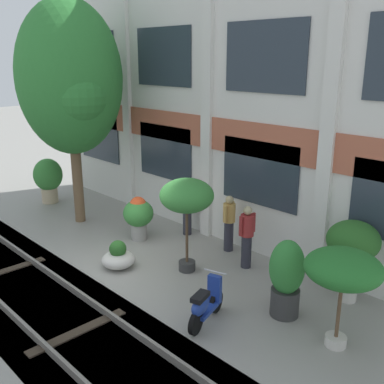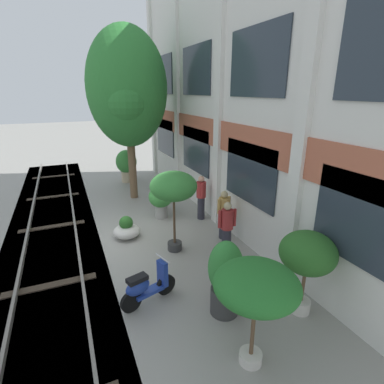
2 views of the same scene
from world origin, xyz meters
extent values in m
plane|color=gray|center=(0.00, 0.00, 0.00)|extent=(80.00, 80.00, 0.00)
cube|color=silver|center=(0.00, 3.44, 4.35)|extent=(15.02, 0.50, 8.70)
cube|color=#AD5B42|center=(0.00, 3.17, 3.10)|extent=(15.02, 0.06, 0.90)
cube|color=silver|center=(-7.51, 3.13, 4.35)|extent=(0.36, 0.16, 8.70)
cube|color=silver|center=(-3.76, 3.13, 4.35)|extent=(0.36, 0.16, 8.70)
cube|color=silver|center=(0.00, 3.13, 4.35)|extent=(0.36, 0.16, 8.70)
cube|color=silver|center=(3.76, 3.13, 4.35)|extent=(0.36, 0.16, 8.70)
cube|color=#28333D|center=(-5.63, 3.16, 2.25)|extent=(2.40, 0.04, 1.70)
cube|color=#28333D|center=(-1.88, 3.16, 2.25)|extent=(2.40, 0.04, 1.70)
cube|color=#28333D|center=(1.88, 3.16, 2.25)|extent=(2.40, 0.04, 1.70)
cube|color=#28333D|center=(5.63, 3.16, 2.25)|extent=(2.40, 0.04, 1.70)
cube|color=#28333D|center=(-5.63, 3.16, 5.15)|extent=(2.40, 0.04, 1.70)
cube|color=#28333D|center=(-1.88, 3.16, 5.15)|extent=(2.40, 0.04, 1.70)
cube|color=#28333D|center=(1.88, 3.16, 5.15)|extent=(2.40, 0.04, 1.70)
cube|color=#423F3A|center=(0.00, -2.27, -0.14)|extent=(23.02, 2.80, 0.28)
cube|color=slate|center=(0.00, -2.99, 0.07)|extent=(23.02, 0.07, 0.15)
cube|color=slate|center=(0.00, -1.55, 0.07)|extent=(23.02, 0.07, 0.15)
cube|color=#382D23|center=(-8.69, -2.27, 0.01)|extent=(0.24, 2.10, 0.03)
cube|color=#382D23|center=(-5.11, -2.27, 0.01)|extent=(0.24, 2.10, 0.03)
cube|color=#382D23|center=(-1.79, -2.27, 0.01)|extent=(0.24, 2.10, 0.03)
cube|color=#382D23|center=(1.78, -2.27, 0.01)|extent=(0.24, 2.10, 0.03)
cylinder|color=brown|center=(-3.68, 1.02, 1.64)|extent=(0.32, 0.32, 3.29)
ellipsoid|color=#2D7A33|center=(-3.68, 1.02, 4.55)|extent=(3.14, 3.14, 4.60)
sphere|color=#2D7A33|center=(-4.46, 1.22, 4.09)|extent=(1.73, 1.73, 1.73)
sphere|color=#2D7A33|center=(-2.89, 0.82, 4.09)|extent=(1.73, 1.73, 1.73)
cylinder|color=#333333|center=(4.21, 1.15, 0.30)|extent=(0.59, 0.59, 0.59)
ellipsoid|color=#2D7A33|center=(4.21, 1.15, 1.09)|extent=(0.72, 0.72, 1.16)
cylinder|color=beige|center=(5.48, 0.96, 0.10)|extent=(0.40, 0.40, 0.19)
cylinder|color=brown|center=(5.48, 0.96, 0.82)|extent=(0.07, 0.07, 1.26)
ellipsoid|color=#236B28|center=(5.48, 0.96, 1.58)|extent=(1.38, 1.38, 0.63)
cylinder|color=#333333|center=(1.33, 1.09, 0.12)|extent=(0.42, 0.42, 0.24)
cylinder|color=#4C3826|center=(1.33, 1.09, 1.03)|extent=(0.07, 0.07, 1.57)
ellipsoid|color=#388438|center=(1.33, 1.09, 1.97)|extent=(1.32, 1.32, 0.81)
cylinder|color=beige|center=(4.83, 2.64, 0.14)|extent=(0.40, 0.40, 0.29)
cylinder|color=brown|center=(4.83, 2.64, 0.77)|extent=(0.07, 0.07, 0.96)
ellipsoid|color=#286023|center=(4.83, 2.64, 1.42)|extent=(1.13, 1.13, 0.85)
cylinder|color=gray|center=(-1.10, 1.45, 0.24)|extent=(0.46, 0.46, 0.48)
ellipsoid|color=#388438|center=(-1.10, 1.45, 0.81)|extent=(0.88, 0.88, 0.79)
sphere|color=#E04C23|center=(-1.10, 1.45, 1.07)|extent=(0.48, 0.48, 0.48)
ellipsoid|color=beige|center=(-0.01, -0.05, 0.21)|extent=(0.84, 0.84, 0.41)
sphere|color=#286023|center=(-0.01, -0.05, 0.51)|extent=(0.44, 0.44, 0.44)
cylinder|color=tan|center=(-6.18, 1.25, 0.27)|extent=(0.58, 0.58, 0.55)
ellipsoid|color=#388438|center=(-6.18, 1.25, 1.05)|extent=(1.03, 1.03, 1.18)
cylinder|color=black|center=(3.15, 0.20, 0.24)|extent=(0.23, 0.49, 0.48)
cylinder|color=black|center=(3.42, -0.66, 0.24)|extent=(0.23, 0.49, 0.48)
cube|color=navy|center=(3.29, -0.24, 0.28)|extent=(0.43, 0.72, 0.08)
ellipsoid|color=navy|center=(3.36, -0.48, 0.52)|extent=(0.41, 0.61, 0.36)
cube|color=black|center=(3.36, -0.48, 0.72)|extent=(0.34, 0.49, 0.10)
cube|color=navy|center=(3.17, 0.13, 0.58)|extent=(0.30, 0.20, 0.60)
cylinder|color=#B7B7BF|center=(3.17, 0.15, 0.96)|extent=(0.49, 0.18, 0.03)
cylinder|color=#282833|center=(-0.41, 2.75, 0.42)|extent=(0.26, 0.26, 0.84)
cylinder|color=maroon|center=(-0.41, 2.75, 1.12)|extent=(0.34, 0.34, 0.57)
sphere|color=tan|center=(-0.41, 2.75, 1.52)|extent=(0.22, 0.22, 0.22)
cylinder|color=maroon|center=(-0.63, 2.80, 1.15)|extent=(0.09, 0.09, 0.51)
cylinder|color=maroon|center=(-0.20, 2.69, 1.15)|extent=(0.09, 0.09, 0.51)
cylinder|color=#282833|center=(2.24, 2.30, 0.43)|extent=(0.26, 0.26, 0.86)
cylinder|color=maroon|center=(2.24, 2.30, 1.14)|extent=(0.34, 0.34, 0.55)
sphere|color=tan|center=(2.24, 2.30, 1.52)|extent=(0.22, 0.22, 0.22)
cylinder|color=maroon|center=(2.21, 2.08, 1.17)|extent=(0.09, 0.09, 0.50)
cylinder|color=maroon|center=(2.27, 2.51, 1.17)|extent=(0.09, 0.09, 0.50)
cylinder|color=#282833|center=(1.24, 2.75, 0.42)|extent=(0.26, 0.26, 0.85)
cylinder|color=tan|center=(1.24, 2.75, 1.10)|extent=(0.34, 0.34, 0.52)
sphere|color=tan|center=(1.24, 2.75, 1.47)|extent=(0.22, 0.22, 0.22)
cylinder|color=tan|center=(1.18, 2.97, 1.13)|extent=(0.09, 0.09, 0.46)
cylinder|color=tan|center=(1.30, 2.54, 1.13)|extent=(0.09, 0.09, 0.46)
camera|label=1|loc=(8.78, -5.95, 5.17)|focal=42.00mm
camera|label=2|loc=(8.73, -1.54, 4.48)|focal=28.00mm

